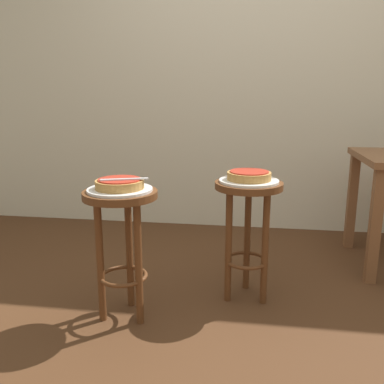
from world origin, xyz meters
name	(u,v)px	position (x,y,z in m)	size (l,w,h in m)	color
ground_plane	(246,332)	(0.00, 0.00, 0.00)	(6.00, 6.00, 0.00)	#4C2D19
back_wall	(257,39)	(0.00, 1.65, 1.50)	(6.00, 0.10, 3.00)	beige
stool_foreground	(121,226)	(-0.61, 0.07, 0.47)	(0.35, 0.35, 0.65)	#5B3319
serving_plate_foreground	(120,190)	(-0.61, 0.07, 0.65)	(0.31, 0.31, 0.01)	silver
pizza_foreground	(120,184)	(-0.61, 0.07, 0.68)	(0.23, 0.23, 0.05)	#B78442
stool_middle	(248,214)	(-0.01, 0.36, 0.47)	(0.35, 0.35, 0.65)	#5B3319
serving_plate_middle	(249,181)	(-0.01, 0.36, 0.65)	(0.31, 0.31, 0.01)	white
pizza_middle	(249,175)	(-0.01, 0.36, 0.68)	(0.23, 0.23, 0.05)	#B78442
pizza_server_knife	(124,179)	(-0.58, 0.05, 0.71)	(0.22, 0.02, 0.01)	silver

